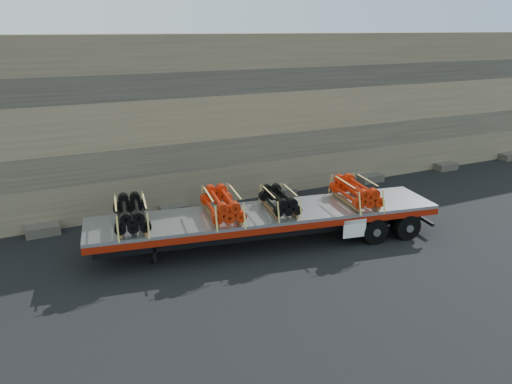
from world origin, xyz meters
The scene contains 7 objects.
ground centered at (0.00, 0.00, 0.00)m, with size 120.00×120.00×0.00m, color black.
rock_wall centered at (0.00, 6.50, 3.50)m, with size 44.00×3.00×7.00m, color #7A6B54.
trailer centered at (-0.99, 0.36, 0.61)m, with size 12.12×2.33×1.21m, color #AFB1B7, non-canonical shape.
bundle_front centered at (-5.46, 1.13, 1.59)m, with size 1.08×2.16×0.77m, color black, non-canonical shape.
bundle_midfront centered at (-2.54, 0.63, 1.60)m, with size 1.10×2.21×0.78m, color red, non-canonical shape.
bundle_midrear centered at (-0.54, 0.28, 1.55)m, with size 0.95×1.89×0.67m, color black, non-canonical shape.
bundle_rear centered at (2.31, -0.21, 1.60)m, with size 1.09×2.18×0.77m, color red, non-canonical shape.
Camera 1 is at (-8.42, -13.92, 7.23)m, focal length 35.00 mm.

